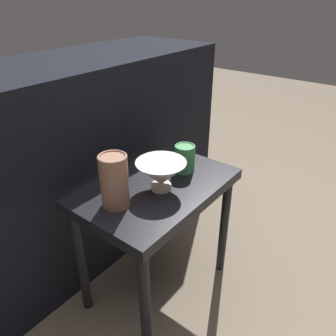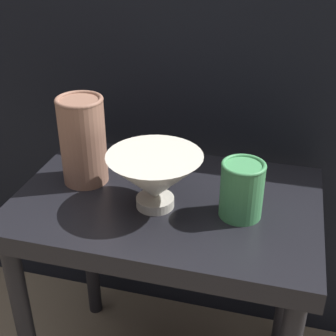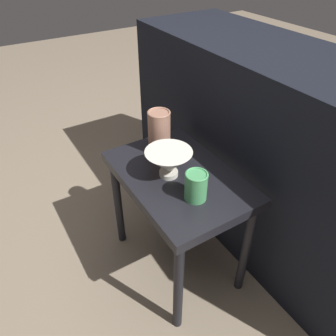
{
  "view_description": "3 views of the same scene",
  "coord_description": "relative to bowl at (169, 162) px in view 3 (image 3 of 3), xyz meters",
  "views": [
    {
      "loc": [
        -0.77,
        -0.65,
        1.14
      ],
      "look_at": [
        0.01,
        -0.05,
        0.6
      ],
      "focal_mm": 35.0,
      "sensor_mm": 36.0,
      "label": 1
    },
    {
      "loc": [
        0.2,
        -0.74,
        1.01
      ],
      "look_at": [
        0.01,
        -0.02,
        0.6
      ],
      "focal_mm": 50.0,
      "sensor_mm": 36.0,
      "label": 2
    },
    {
      "loc": [
        0.81,
        -0.54,
        1.29
      ],
      "look_at": [
        0.01,
        -0.05,
        0.58
      ],
      "focal_mm": 35.0,
      "sensor_mm": 36.0,
      "label": 3
    }
  ],
  "objects": [
    {
      "name": "couch_backdrop",
      "position": [
        0.01,
        0.53,
        -0.14
      ],
      "size": [
        1.57,
        0.5,
        0.89
      ],
      "color": "black",
      "rests_on": "ground_plane"
    },
    {
      "name": "vase_colorful_right",
      "position": [
        0.16,
        0.01,
        -0.01
      ],
      "size": [
        0.08,
        0.08,
        0.11
      ],
      "color": "#47995B",
      "rests_on": "table"
    },
    {
      "name": "ground_plane",
      "position": [
        0.01,
        0.03,
        -0.58
      ],
      "size": [
        8.0,
        8.0,
        0.0
      ],
      "primitive_type": "plane",
      "color": "#7F705B"
    },
    {
      "name": "bowl",
      "position": [
        0.0,
        0.0,
        0.0
      ],
      "size": [
        0.18,
        0.18,
        0.11
      ],
      "color": "silver",
      "rests_on": "table"
    },
    {
      "name": "vase_textured_left",
      "position": [
        -0.16,
        0.06,
        0.03
      ],
      "size": [
        0.09,
        0.09,
        0.18
      ],
      "color": "#996B56",
      "rests_on": "table"
    },
    {
      "name": "table",
      "position": [
        0.01,
        0.03,
        -0.14
      ],
      "size": [
        0.58,
        0.39,
        0.52
      ],
      "color": "black",
      "rests_on": "ground_plane"
    }
  ]
}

